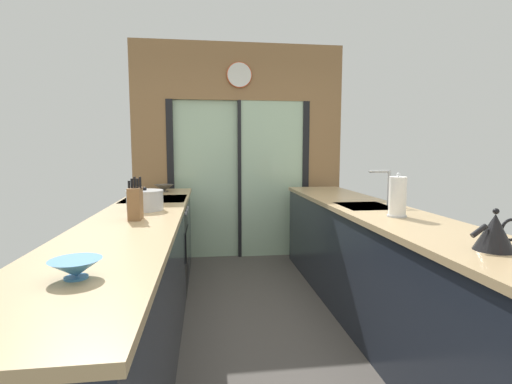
{
  "coord_description": "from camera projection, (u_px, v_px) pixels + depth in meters",
  "views": [
    {
      "loc": [
        -0.42,
        -2.41,
        1.38
      ],
      "look_at": [
        0.01,
        0.84,
        1.02
      ],
      "focal_mm": 26.47,
      "sensor_mm": 36.0,
      "label": 1
    }
  ],
  "objects": [
    {
      "name": "paper_towel_roll",
      "position": [
        397.0,
        197.0,
        2.61
      ],
      "size": [
        0.13,
        0.13,
        0.31
      ],
      "color": "#B7BABC",
      "rests_on": "right_counter_run"
    },
    {
      "name": "left_counter_run",
      "position": [
        135.0,
        287.0,
        2.54
      ],
      "size": [
        0.62,
        3.8,
        0.92
      ],
      "color": "#1E232D",
      "rests_on": "ground_plane"
    },
    {
      "name": "back_wall_unit",
      "position": [
        239.0,
        139.0,
        4.77
      ],
      "size": [
        2.64,
        0.12,
        2.7
      ],
      "color": "olive",
      "rests_on": "ground_plane"
    },
    {
      "name": "right_counter_run",
      "position": [
        379.0,
        268.0,
        2.94
      ],
      "size": [
        0.62,
        3.8,
        0.92
      ],
      "color": "#1E232D",
      "rests_on": "ground_plane"
    },
    {
      "name": "mixing_bowl_far",
      "position": [
        164.0,
        188.0,
        4.2
      ],
      "size": [
        0.22,
        0.22,
        0.08
      ],
      "color": "#514C47",
      "rests_on": "left_counter_run"
    },
    {
      "name": "ground_plane",
      "position": [
        259.0,
        316.0,
        3.17
      ],
      "size": [
        5.04,
        7.6,
        0.02
      ],
      "primitive_type": "cube",
      "color": "#4C4742"
    },
    {
      "name": "knife_block",
      "position": [
        135.0,
        203.0,
        2.5
      ],
      "size": [
        0.09,
        0.14,
        0.29
      ],
      "color": "brown",
      "rests_on": "left_counter_run"
    },
    {
      "name": "kettle",
      "position": [
        495.0,
        232.0,
        1.73
      ],
      "size": [
        0.26,
        0.18,
        0.2
      ],
      "color": "black",
      "rests_on": "right_counter_run"
    },
    {
      "name": "sink_faucet",
      "position": [
        386.0,
        182.0,
        3.14
      ],
      "size": [
        0.19,
        0.02,
        0.3
      ],
      "color": "#B7BABC",
      "rests_on": "right_counter_run"
    },
    {
      "name": "oven_range",
      "position": [
        156.0,
        246.0,
        3.64
      ],
      "size": [
        0.6,
        0.6,
        0.92
      ],
      "color": "black",
      "rests_on": "ground_plane"
    },
    {
      "name": "mixing_bowl_near",
      "position": [
        76.0,
        268.0,
        1.35
      ],
      "size": [
        0.18,
        0.18,
        0.07
      ],
      "color": "teal",
      "rests_on": "left_counter_run"
    },
    {
      "name": "stock_pot",
      "position": [
        145.0,
        200.0,
        2.9
      ],
      "size": [
        0.28,
        0.28,
        0.18
      ],
      "color": "#B7BABC",
      "rests_on": "left_counter_run"
    }
  ]
}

